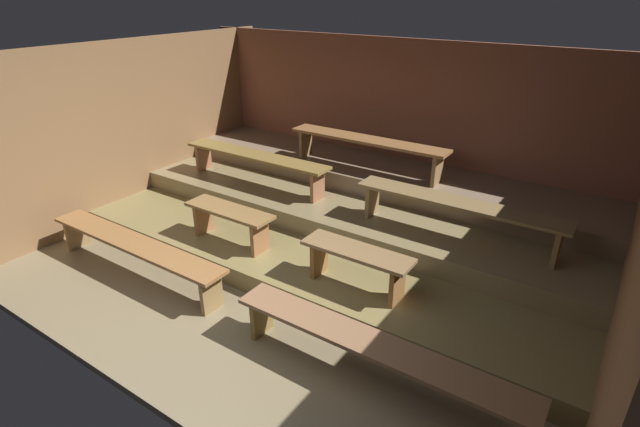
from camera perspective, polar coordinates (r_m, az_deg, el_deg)
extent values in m
cube|color=#7B6D4F|center=(5.91, -0.48, -5.89)|extent=(6.92, 5.14, 0.08)
cube|color=brown|center=(7.22, 9.53, 10.24)|extent=(6.92, 0.06, 2.37)
cube|color=brown|center=(7.49, -20.72, 9.52)|extent=(0.06, 5.14, 2.37)
cube|color=olive|center=(6.27, 2.58, -2.30)|extent=(6.12, 3.15, 0.24)
cube|color=olive|center=(6.58, 5.02, 1.32)|extent=(6.12, 2.10, 0.24)
cube|color=#826B55|center=(6.88, 7.05, 4.49)|extent=(6.12, 1.14, 0.24)
cube|color=olive|center=(5.80, -21.05, -3.25)|extent=(2.60, 0.34, 0.04)
cube|color=olive|center=(6.82, -26.67, -2.05)|extent=(0.05, 0.27, 0.40)
cube|color=olive|center=(5.09, -12.64, -9.12)|extent=(0.05, 0.27, 0.40)
cube|color=#896243|center=(4.04, 6.30, -15.04)|extent=(2.60, 0.34, 0.04)
cube|color=olive|center=(4.70, -6.88, -11.83)|extent=(0.05, 0.27, 0.40)
cube|color=olive|center=(5.71, -10.64, 0.37)|extent=(1.14, 0.34, 0.04)
cube|color=#97643B|center=(6.10, -13.53, -0.49)|extent=(0.05, 0.27, 0.40)
cube|color=#97643B|center=(5.53, -7.09, -2.76)|extent=(0.05, 0.27, 0.40)
cube|color=olive|center=(4.78, 4.38, -4.45)|extent=(1.14, 0.34, 0.04)
cube|color=#8F5E30|center=(5.09, -0.10, -5.18)|extent=(0.05, 0.27, 0.40)
cube|color=#8F5E30|center=(4.73, 9.06, -8.20)|extent=(0.05, 0.27, 0.40)
cube|color=olive|center=(6.78, -7.62, 6.79)|extent=(2.31, 0.34, 0.04)
cube|color=#945F3E|center=(7.54, -13.53, 6.49)|extent=(0.05, 0.27, 0.40)
cube|color=#945F3E|center=(6.25, -0.29, 3.28)|extent=(0.05, 0.27, 0.40)
cube|color=olive|center=(5.43, 15.91, 1.23)|extent=(2.31, 0.34, 0.04)
cube|color=olive|center=(5.88, 6.15, 1.64)|extent=(0.05, 0.27, 0.40)
cube|color=olive|center=(5.35, 26.11, -3.49)|extent=(0.05, 0.27, 0.40)
cube|color=#906037|center=(6.62, 5.53, 8.61)|extent=(2.27, 0.34, 0.04)
cube|color=olive|center=(7.20, -1.71, 8.29)|extent=(0.05, 0.27, 0.40)
cube|color=olive|center=(6.29, 13.60, 5.04)|extent=(0.05, 0.27, 0.40)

